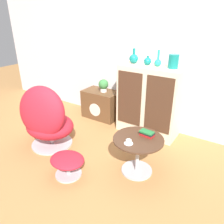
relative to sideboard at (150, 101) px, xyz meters
The scene contains 14 objects.
ground_plane 1.32m from the sideboard, 105.71° to the right, with size 12.00×12.00×0.00m, color #A87542.
wall_back 0.87m from the sideboard, 141.56° to the left, with size 6.40×0.06×2.60m.
sideboard is the anchor object (origin of this frame).
tv_console 0.99m from the sideboard, behind, with size 0.64×0.40×0.50m.
egg_chair 1.55m from the sideboard, 130.22° to the right, with size 0.81×0.76×0.94m.
ottoman 1.56m from the sideboard, 103.07° to the right, with size 0.42×0.36×0.26m.
coffee_table 1.05m from the sideboard, 72.55° to the right, with size 0.58×0.58×0.46m.
vase_leftmost 0.68m from the sideboard, behind, with size 0.13×0.13×0.22m.
vase_inner_left 0.60m from the sideboard, behind, with size 0.11×0.11×0.13m.
vase_inner_right 0.60m from the sideboard, ahead, with size 0.10×0.10×0.23m.
vase_rightmost 0.70m from the sideboard, ahead, with size 0.14×0.14×0.19m.
potted_plant 0.89m from the sideboard, behind, with size 0.17×0.17×0.22m.
teacup 1.16m from the sideboard, 76.84° to the right, with size 0.10×0.10×0.05m.
book_stack 0.94m from the sideboard, 67.42° to the right, with size 0.17×0.11×0.06m.
Camera 1 is at (1.55, -1.76, 1.76)m, focal length 35.00 mm.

